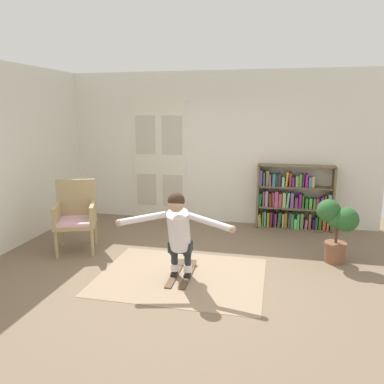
{
  "coord_description": "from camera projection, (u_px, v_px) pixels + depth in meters",
  "views": [
    {
      "loc": [
        1.11,
        -4.68,
        2.17
      ],
      "look_at": [
        -0.04,
        0.38,
        1.05
      ],
      "focal_mm": 35.46,
      "sensor_mm": 36.0,
      "label": 1
    }
  ],
  "objects": [
    {
      "name": "wicker_chair",
      "position": [
        76.0,
        214.0,
        5.92
      ],
      "size": [
        0.78,
        0.78,
        1.1
      ],
      "color": "tan",
      "rests_on": "ground"
    },
    {
      "name": "skis_pair",
      "position": [
        182.0,
        274.0,
        5.09
      ],
      "size": [
        0.3,
        0.82,
        0.07
      ],
      "color": "brown",
      "rests_on": "rug"
    },
    {
      "name": "rug",
      "position": [
        181.0,
        276.0,
        5.06
      ],
      "size": [
        2.18,
        1.68,
        0.01
      ],
      "primitive_type": "cube",
      "color": "#9B8267",
      "rests_on": "ground"
    },
    {
      "name": "side_wall_left",
      "position": [
        6.0,
        158.0,
        5.88
      ],
      "size": [
        0.1,
        6.0,
        2.9
      ],
      "primitive_type": "cube",
      "color": "silver",
      "rests_on": "ground"
    },
    {
      "name": "ground_plane",
      "position": [
        188.0,
        273.0,
        5.16
      ],
      "size": [
        7.2,
        7.2,
        0.0
      ],
      "primitive_type": "plane",
      "color": "#76614B"
    },
    {
      "name": "person_skier",
      "position": [
        178.0,
        229.0,
        4.78
      ],
      "size": [
        1.48,
        0.55,
        1.13
      ],
      "color": "white",
      "rests_on": "skis_pair"
    },
    {
      "name": "bookshelf",
      "position": [
        291.0,
        201.0,
        7.03
      ],
      "size": [
        1.38,
        0.3,
        1.2
      ],
      "color": "brown",
      "rests_on": "ground"
    },
    {
      "name": "double_door",
      "position": [
        159.0,
        158.0,
        7.58
      ],
      "size": [
        1.22,
        0.05,
        2.45
      ],
      "color": "silver",
      "rests_on": "ground"
    },
    {
      "name": "back_wall",
      "position": [
        219.0,
        148.0,
        7.33
      ],
      "size": [
        6.0,
        0.1,
        2.9
      ],
      "primitive_type": "cube",
      "color": "silver",
      "rests_on": "ground"
    },
    {
      "name": "potted_plant",
      "position": [
        337.0,
        224.0,
        5.41
      ],
      "size": [
        0.58,
        0.4,
        0.93
      ],
      "color": "brown",
      "rests_on": "ground"
    }
  ]
}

